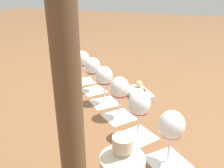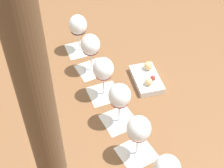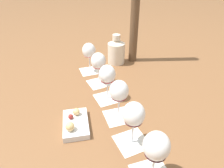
{
  "view_description": "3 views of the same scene",
  "coord_description": "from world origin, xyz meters",
  "px_view_note": "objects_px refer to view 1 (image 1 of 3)",
  "views": [
    {
      "loc": [
        -0.87,
        -0.34,
        0.51
      ],
      "look_at": [
        -0.0,
        0.0,
        0.12
      ],
      "focal_mm": 38.0,
      "sensor_mm": 36.0,
      "label": 1
    },
    {
      "loc": [
        -0.78,
        -0.35,
        0.98
      ],
      "look_at": [
        -0.0,
        0.0,
        0.12
      ],
      "focal_mm": 55.0,
      "sensor_mm": 36.0,
      "label": 2
    },
    {
      "loc": [
        0.65,
        0.35,
        0.57
      ],
      "look_at": [
        -0.0,
        0.0,
        0.12
      ],
      "focal_mm": 32.0,
      "sensor_mm": 36.0,
      "label": 3
    }
  ],
  "objects_px": {
    "wine_glass_3": "(104,78)",
    "wine_glass_1": "(139,106)",
    "wine_glass_5": "(83,60)",
    "snack_dish": "(139,92)",
    "wine_glass_4": "(93,68)",
    "wine_glass_2": "(119,89)",
    "wine_glass_0": "(171,127)",
    "umbrella_pole": "(64,40)"
  },
  "relations": [
    {
      "from": "wine_glass_0",
      "to": "wine_glass_2",
      "type": "distance_m",
      "value": 0.31
    },
    {
      "from": "wine_glass_4",
      "to": "wine_glass_5",
      "type": "height_order",
      "value": "same"
    },
    {
      "from": "wine_glass_1",
      "to": "wine_glass_4",
      "type": "height_order",
      "value": "same"
    },
    {
      "from": "wine_glass_1",
      "to": "wine_glass_3",
      "type": "distance_m",
      "value": 0.3
    },
    {
      "from": "wine_glass_0",
      "to": "wine_glass_2",
      "type": "height_order",
      "value": "same"
    },
    {
      "from": "wine_glass_1",
      "to": "umbrella_pole",
      "type": "xyz_separation_m",
      "value": [
        -0.37,
        0.04,
        0.3
      ]
    },
    {
      "from": "wine_glass_0",
      "to": "snack_dish",
      "type": "height_order",
      "value": "wine_glass_0"
    },
    {
      "from": "wine_glass_2",
      "to": "wine_glass_5",
      "type": "height_order",
      "value": "same"
    },
    {
      "from": "wine_glass_0",
      "to": "snack_dish",
      "type": "distance_m",
      "value": 0.5
    },
    {
      "from": "wine_glass_2",
      "to": "wine_glass_5",
      "type": "distance_m",
      "value": 0.44
    },
    {
      "from": "umbrella_pole",
      "to": "snack_dish",
      "type": "bearing_deg",
      "value": 3.92
    },
    {
      "from": "wine_glass_2",
      "to": "wine_glass_4",
      "type": "bearing_deg",
      "value": 46.73
    },
    {
      "from": "wine_glass_1",
      "to": "umbrella_pole",
      "type": "relative_size",
      "value": 0.21
    },
    {
      "from": "wine_glass_2",
      "to": "wine_glass_4",
      "type": "xyz_separation_m",
      "value": [
        0.2,
        0.22,
        -0.0
      ]
    },
    {
      "from": "wine_glass_0",
      "to": "wine_glass_4",
      "type": "distance_m",
      "value": 0.61
    },
    {
      "from": "wine_glass_4",
      "to": "wine_glass_5",
      "type": "relative_size",
      "value": 1.0
    },
    {
      "from": "wine_glass_2",
      "to": "snack_dish",
      "type": "bearing_deg",
      "value": -4.58
    },
    {
      "from": "wine_glass_2",
      "to": "umbrella_pole",
      "type": "relative_size",
      "value": 0.21
    },
    {
      "from": "wine_glass_3",
      "to": "umbrella_pole",
      "type": "height_order",
      "value": "umbrella_pole"
    },
    {
      "from": "wine_glass_0",
      "to": "umbrella_pole",
      "type": "relative_size",
      "value": 0.21
    },
    {
      "from": "wine_glass_4",
      "to": "snack_dish",
      "type": "bearing_deg",
      "value": -82.26
    },
    {
      "from": "wine_glass_5",
      "to": "umbrella_pole",
      "type": "relative_size",
      "value": 0.21
    },
    {
      "from": "wine_glass_2",
      "to": "wine_glass_3",
      "type": "bearing_deg",
      "value": 47.92
    },
    {
      "from": "wine_glass_5",
      "to": "umbrella_pole",
      "type": "xyz_separation_m",
      "value": [
        -0.77,
        -0.39,
        0.3
      ]
    },
    {
      "from": "wine_glass_4",
      "to": "umbrella_pole",
      "type": "bearing_deg",
      "value": -157.19
    },
    {
      "from": "wine_glass_5",
      "to": "snack_dish",
      "type": "relative_size",
      "value": 0.92
    },
    {
      "from": "wine_glass_0",
      "to": "wine_glass_2",
      "type": "bearing_deg",
      "value": 49.26
    },
    {
      "from": "wine_glass_2",
      "to": "wine_glass_0",
      "type": "bearing_deg",
      "value": -130.74
    },
    {
      "from": "umbrella_pole",
      "to": "wine_glass_0",
      "type": "bearing_deg",
      "value": -31.82
    },
    {
      "from": "wine_glass_2",
      "to": "umbrella_pole",
      "type": "xyz_separation_m",
      "value": [
        -0.47,
        -0.07,
        0.3
      ]
    },
    {
      "from": "wine_glass_0",
      "to": "wine_glass_4",
      "type": "xyz_separation_m",
      "value": [
        0.41,
        0.45,
        -0.0
      ]
    },
    {
      "from": "wine_glass_3",
      "to": "wine_glass_4",
      "type": "xyz_separation_m",
      "value": [
        0.11,
        0.11,
        0.0
      ]
    },
    {
      "from": "wine_glass_3",
      "to": "snack_dish",
      "type": "height_order",
      "value": "wine_glass_3"
    },
    {
      "from": "wine_glass_5",
      "to": "snack_dish",
      "type": "height_order",
      "value": "wine_glass_5"
    },
    {
      "from": "umbrella_pole",
      "to": "wine_glass_2",
      "type": "bearing_deg",
      "value": 8.13
    },
    {
      "from": "wine_glass_1",
      "to": "wine_glass_2",
      "type": "bearing_deg",
      "value": 46.73
    },
    {
      "from": "wine_glass_3",
      "to": "wine_glass_4",
      "type": "height_order",
      "value": "same"
    },
    {
      "from": "wine_glass_0",
      "to": "wine_glass_2",
      "type": "relative_size",
      "value": 1.0
    },
    {
      "from": "wine_glass_0",
      "to": "wine_glass_5",
      "type": "relative_size",
      "value": 1.0
    },
    {
      "from": "wine_glass_4",
      "to": "wine_glass_0",
      "type": "bearing_deg",
      "value": -131.98
    },
    {
      "from": "wine_glass_2",
      "to": "wine_glass_1",
      "type": "bearing_deg",
      "value": -133.27
    },
    {
      "from": "wine_glass_3",
      "to": "wine_glass_1",
      "type": "bearing_deg",
      "value": -132.69
    }
  ]
}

